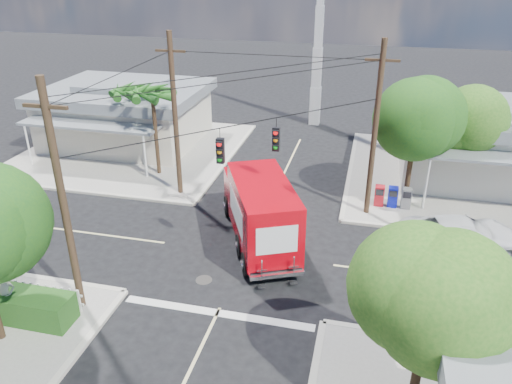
% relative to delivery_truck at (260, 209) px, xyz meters
% --- Properties ---
extents(ground, '(120.00, 120.00, 0.00)m').
position_rel_delivery_truck_xyz_m(ground, '(-0.35, -1.24, -1.69)').
color(ground, black).
rests_on(ground, ground).
extents(sidewalk_ne, '(14.12, 14.12, 0.14)m').
position_rel_delivery_truck_xyz_m(sidewalk_ne, '(10.53, 9.64, -1.62)').
color(sidewalk_ne, gray).
rests_on(sidewalk_ne, ground).
extents(sidewalk_nw, '(14.12, 14.12, 0.14)m').
position_rel_delivery_truck_xyz_m(sidewalk_nw, '(-11.23, 9.64, -1.62)').
color(sidewalk_nw, gray).
rests_on(sidewalk_nw, ground).
extents(road_markings, '(32.00, 32.00, 0.01)m').
position_rel_delivery_truck_xyz_m(road_markings, '(-0.35, -2.71, -1.69)').
color(road_markings, beige).
rests_on(road_markings, ground).
extents(building_ne, '(11.80, 10.20, 4.50)m').
position_rel_delivery_truck_xyz_m(building_ne, '(12.15, 10.72, 0.63)').
color(building_ne, beige).
rests_on(building_ne, sidewalk_ne).
extents(building_nw, '(10.80, 10.20, 4.30)m').
position_rel_delivery_truck_xyz_m(building_nw, '(-12.35, 11.22, 0.53)').
color(building_nw, beige).
rests_on(building_nw, sidewalk_nw).
extents(radio_tower, '(0.80, 0.80, 17.00)m').
position_rel_delivery_truck_xyz_m(radio_tower, '(0.15, 18.76, 3.95)').
color(radio_tower, silver).
rests_on(radio_tower, ground).
extents(tree_ne_front, '(4.21, 4.14, 6.66)m').
position_rel_delivery_truck_xyz_m(tree_ne_front, '(6.86, 5.52, 3.07)').
color(tree_ne_front, '#422D1C').
rests_on(tree_ne_front, sidewalk_ne).
extents(tree_ne_back, '(3.77, 3.66, 5.82)m').
position_rel_delivery_truck_xyz_m(tree_ne_back, '(9.46, 7.72, 2.49)').
color(tree_ne_back, '#422D1C').
rests_on(tree_ne_back, sidewalk_ne).
extents(tree_se, '(3.67, 3.54, 5.62)m').
position_rel_delivery_truck_xyz_m(tree_se, '(6.66, -8.48, 2.35)').
color(tree_se, '#422D1C').
rests_on(tree_se, sidewalk_se).
extents(palm_nw_front, '(3.01, 3.08, 5.59)m').
position_rel_delivery_truck_xyz_m(palm_nw_front, '(-7.85, 6.26, 3.35)').
color(palm_nw_front, '#422D1C').
rests_on(palm_nw_front, sidewalk_nw).
extents(palm_nw_back, '(3.01, 3.08, 5.19)m').
position_rel_delivery_truck_xyz_m(palm_nw_back, '(-9.85, 7.76, 2.98)').
color(palm_nw_back, '#422D1C').
rests_on(palm_nw_back, sidewalk_nw).
extents(utility_poles, '(12.00, 10.68, 9.00)m').
position_rel_delivery_truck_xyz_m(utility_poles, '(-1.94, 0.36, 2.98)').
color(utility_poles, '#473321').
rests_on(utility_poles, ground).
extents(picket_fence, '(5.94, 0.06, 1.00)m').
position_rel_delivery_truck_xyz_m(picket_fence, '(-8.15, -6.84, -1.01)').
color(picket_fence, silver).
rests_on(picket_fence, sidewalk_sw).
extents(vending_boxes, '(1.90, 0.50, 1.10)m').
position_rel_delivery_truck_xyz_m(vending_boxes, '(6.15, 4.96, -1.00)').
color(vending_boxes, '#B1131D').
rests_on(vending_boxes, sidewalk_ne).
extents(delivery_truck, '(5.24, 7.92, 3.33)m').
position_rel_delivery_truck_xyz_m(delivery_truck, '(0.00, 0.00, 0.00)').
color(delivery_truck, black).
rests_on(delivery_truck, ground).
extents(parked_car, '(5.95, 3.67, 1.54)m').
position_rel_delivery_truck_xyz_m(parked_car, '(9.26, 1.46, -0.92)').
color(parked_car, silver).
rests_on(parked_car, ground).
extents(pedestrian, '(0.82, 0.82, 1.92)m').
position_rel_delivery_truck_xyz_m(pedestrian, '(-7.70, -7.75, -0.59)').
color(pedestrian, beige).
rests_on(pedestrian, sidewalk_sw).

